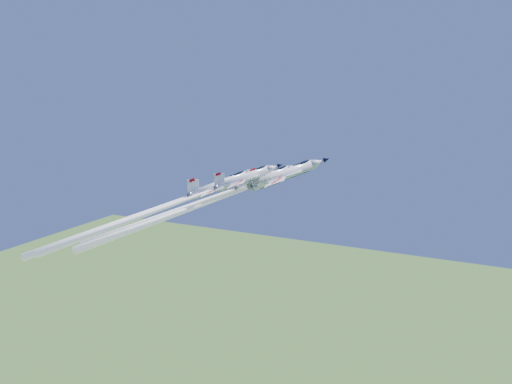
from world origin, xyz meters
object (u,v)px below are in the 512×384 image
at_px(jet_left, 192,205).
at_px(jet_slot, 142,214).
at_px(jet_lead, 201,205).
at_px(jet_right, 158,210).

distance_m(jet_left, jet_slot, 12.45).
distance_m(jet_lead, jet_left, 9.95).
distance_m(jet_lead, jet_slot, 14.56).
xyz_separation_m(jet_lead, jet_slot, (-13.89, -3.27, -2.86)).
height_order(jet_lead, jet_right, jet_right).
bearing_deg(jet_slot, jet_left, 128.41).
bearing_deg(jet_slot, jet_lead, 86.41).
xyz_separation_m(jet_lead, jet_left, (-6.81, 6.94, -2.12)).
bearing_deg(jet_right, jet_left, 156.15).
height_order(jet_left, jet_slot, jet_slot).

